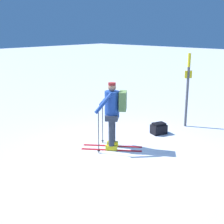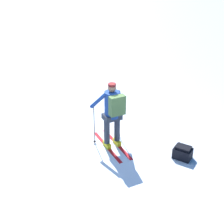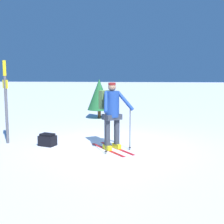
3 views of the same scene
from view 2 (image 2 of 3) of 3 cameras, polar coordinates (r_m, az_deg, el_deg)
The scene contains 3 objects.
ground_plane at distance 8.01m, azimuth -0.50°, elevation -7.52°, with size 80.00×80.00×0.00m, color white.
skier at distance 7.75m, azimuth 0.11°, elevation 0.22°, with size 1.51×1.25×1.76m.
dropped_backpack at distance 7.94m, azimuth 12.80°, elevation -7.24°, with size 0.45×0.52×0.34m.
Camera 2 is at (6.46, 1.21, 4.58)m, focal length 50.00 mm.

